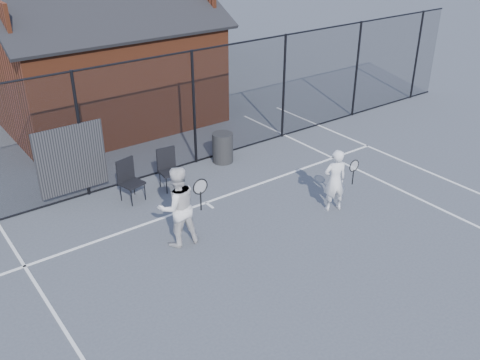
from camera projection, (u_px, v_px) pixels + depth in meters
ground at (292, 266)px, 10.17m from camera, size 80.00×80.00×0.00m
court_lines at (343, 303)px, 9.22m from camera, size 11.02×18.00×0.01m
fence at (148, 122)px, 12.92m from camera, size 22.04×3.00×3.00m
clubhouse at (110, 72)px, 16.13m from camera, size 6.50×4.36×4.19m
player_front at (335, 180)px, 11.73m from camera, size 0.69×0.56×1.46m
player_back at (177, 207)px, 10.48m from camera, size 0.95×0.74×1.69m
chair_left at (132, 182)px, 12.20m from camera, size 0.57×0.58×0.98m
chair_right at (170, 170)px, 12.73m from camera, size 0.51×0.53×0.98m
waste_bin at (223, 148)px, 14.11m from camera, size 0.64×0.64×0.80m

